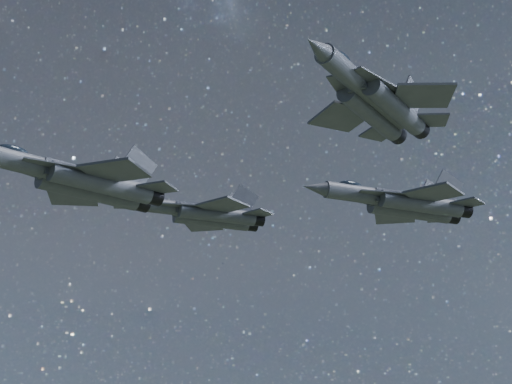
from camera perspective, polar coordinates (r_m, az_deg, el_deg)
jet_lead at (r=64.25m, az=-11.72°, el=0.82°), size 17.05×11.95×4.30m
jet_left at (r=82.84m, az=-3.62°, el=-1.43°), size 15.99×11.00×4.01m
jet_right at (r=58.76m, az=7.91°, el=6.11°), size 15.55×10.17×4.01m
jet_slot at (r=78.35m, az=9.73°, el=-0.70°), size 17.26×11.90×4.33m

